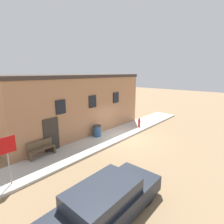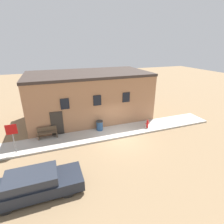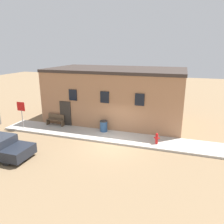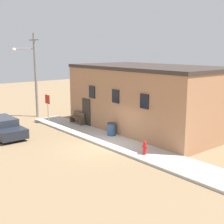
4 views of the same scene
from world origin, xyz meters
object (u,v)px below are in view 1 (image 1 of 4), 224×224
at_px(fire_hydrant, 139,122).
at_px(stop_sign, 7,151).
at_px(trash_bin, 97,131).
at_px(bench, 41,149).
at_px(parked_car, 107,201).

relative_size(fire_hydrant, stop_sign, 0.35).
height_order(stop_sign, trash_bin, stop_sign).
height_order(fire_hydrant, stop_sign, stop_sign).
xyz_separation_m(bench, trash_bin, (4.40, -0.14, -0.01)).
bearing_deg(parked_car, stop_sign, 109.42).
bearing_deg(trash_bin, stop_sign, -168.71).
xyz_separation_m(trash_bin, parked_car, (-5.05, -5.62, 0.05)).
height_order(fire_hydrant, trash_bin, trash_bin).
xyz_separation_m(stop_sign, bench, (2.16, 1.45, -1.08)).
distance_m(bench, parked_car, 5.79).
bearing_deg(parked_car, bench, 83.61).
bearing_deg(trash_bin, bench, 178.22).
height_order(fire_hydrant, parked_car, parked_car).
bearing_deg(bench, parked_car, -96.39).
xyz_separation_m(stop_sign, parked_car, (1.52, -4.31, -1.05)).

